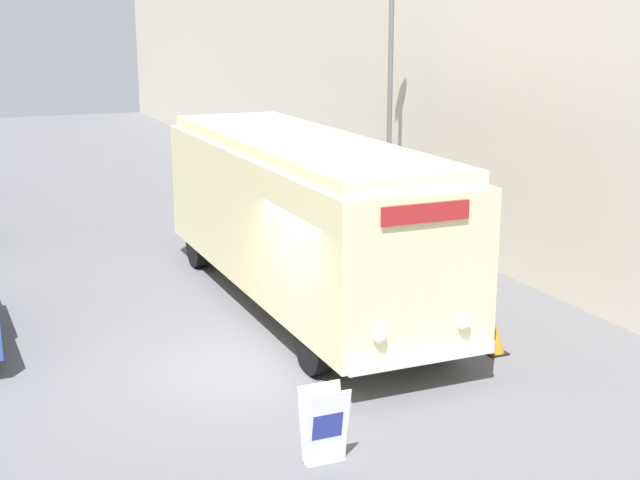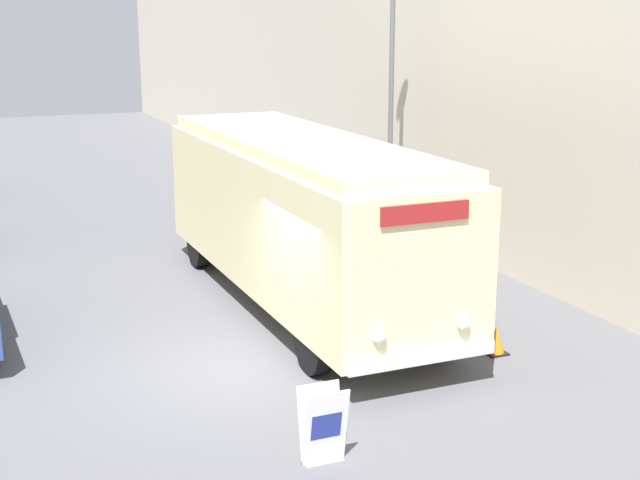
% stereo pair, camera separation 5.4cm
% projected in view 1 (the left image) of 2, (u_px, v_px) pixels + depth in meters
% --- Properties ---
extents(ground_plane, '(80.00, 80.00, 0.00)m').
position_uv_depth(ground_plane, '(236.00, 371.00, 14.25)').
color(ground_plane, '#56565B').
extents(building_wall_right, '(0.30, 60.00, 6.85)m').
position_uv_depth(building_wall_right, '(368.00, 92.00, 25.10)').
color(building_wall_right, beige).
rests_on(building_wall_right, ground_plane).
extents(vintage_bus, '(2.58, 9.68, 3.29)m').
position_uv_depth(vintage_bus, '(300.00, 211.00, 17.13)').
color(vintage_bus, black).
rests_on(vintage_bus, ground_plane).
extents(sign_board, '(0.58, 0.38, 1.00)m').
position_uv_depth(sign_board, '(324.00, 426.00, 11.24)').
color(sign_board, gray).
rests_on(sign_board, ground_plane).
extents(streetlamp, '(0.36, 0.36, 6.88)m').
position_uv_depth(streetlamp, '(391.00, 63.00, 21.07)').
color(streetlamp, '#595E60').
rests_on(streetlamp, ground_plane).
extents(traffic_cone, '(0.36, 0.36, 0.49)m').
position_uv_depth(traffic_cone, '(496.00, 340.00, 14.92)').
color(traffic_cone, black).
rests_on(traffic_cone, ground_plane).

